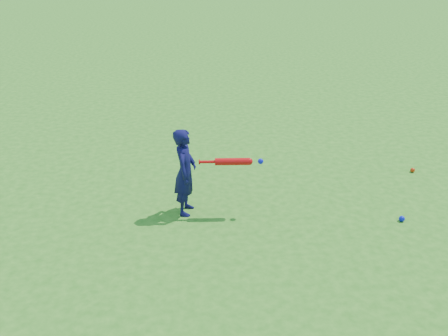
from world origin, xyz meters
name	(u,v)px	position (x,y,z in m)	size (l,w,h in m)	color
ground	(193,198)	(0.00, 0.00, 0.00)	(80.00, 80.00, 0.00)	#2D741B
child	(185,172)	(-0.10, -0.37, 0.59)	(0.43, 0.28, 1.17)	#100E41
ground_ball_red	(413,170)	(3.41, 0.60, 0.04)	(0.07, 0.07, 0.07)	red
ground_ball_blue	(402,219)	(2.67, -0.82, 0.04)	(0.08, 0.08, 0.08)	#0B17C3
bat_swing	(235,162)	(0.54, -0.45, 0.75)	(0.82, 0.11, 0.09)	red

